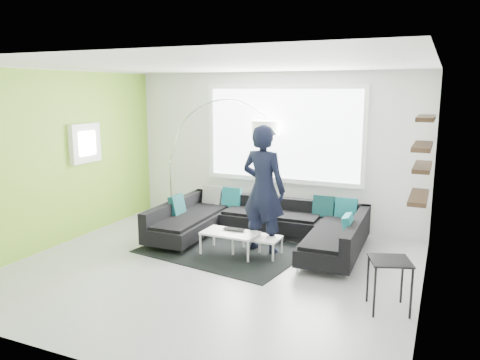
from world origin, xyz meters
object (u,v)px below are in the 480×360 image
object	(u,v)px
arc_lamp	(170,160)
person	(263,189)
laptop	(233,230)
sectional_sofa	(259,226)
side_table	(389,285)
coffee_table	(244,244)

from	to	relation	value
arc_lamp	person	size ratio (longest dim) A/B	1.18
laptop	sectional_sofa	bearing A→B (deg)	65.47
sectional_sofa	arc_lamp	distance (m)	2.47
side_table	person	distance (m)	2.49
coffee_table	side_table	world-z (taller)	side_table
person	laptop	size ratio (longest dim) A/B	5.58
arc_lamp	laptop	size ratio (longest dim) A/B	6.55
coffee_table	person	distance (m)	0.88
coffee_table	person	bearing A→B (deg)	54.00
coffee_table	arc_lamp	bearing A→B (deg)	149.21
arc_lamp	side_table	bearing A→B (deg)	-31.04
arc_lamp	laptop	bearing A→B (deg)	-37.52
sectional_sofa	person	world-z (taller)	person
sectional_sofa	coffee_table	distance (m)	0.54
person	laptop	distance (m)	0.79
person	laptop	xyz separation A→B (m)	(-0.38, -0.29, -0.62)
sectional_sofa	arc_lamp	bearing A→B (deg)	158.23
arc_lamp	side_table	world-z (taller)	arc_lamp
side_table	person	size ratio (longest dim) A/B	0.31
coffee_table	arc_lamp	xyz separation A→B (m)	(-2.13, 1.33, 0.99)
laptop	coffee_table	bearing A→B (deg)	3.06
sectional_sofa	person	bearing A→B (deg)	-56.87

